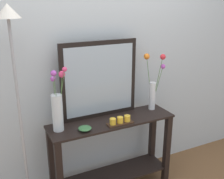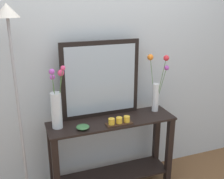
{
  "view_description": "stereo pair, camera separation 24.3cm",
  "coord_description": "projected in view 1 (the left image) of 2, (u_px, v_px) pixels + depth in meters",
  "views": [
    {
      "loc": [
        -1.02,
        -2.07,
        1.86
      ],
      "look_at": [
        0.0,
        0.0,
        1.08
      ],
      "focal_mm": 43.53,
      "sensor_mm": 36.0,
      "label": 1
    },
    {
      "loc": [
        -0.8,
        -2.16,
        1.86
      ],
      "look_at": [
        0.0,
        0.0,
        1.08
      ],
      "focal_mm": 43.53,
      "sensor_mm": 36.0,
      "label": 2
    }
  ],
  "objects": [
    {
      "name": "wall_back",
      "position": [
        99.0,
        54.0,
        2.59
      ],
      "size": [
        6.4,
        0.08,
        2.7
      ],
      "primitive_type": "cube",
      "color": "#B2BCC1",
      "rests_on": "ground"
    },
    {
      "name": "console_table",
      "position": [
        112.0,
        150.0,
        2.64
      ],
      "size": [
        1.2,
        0.34,
        0.77
      ],
      "color": "black",
      "rests_on": "ground"
    },
    {
      "name": "mirror_leaning",
      "position": [
        100.0,
        80.0,
        2.51
      ],
      "size": [
        0.75,
        0.03,
        0.72
      ],
      "color": "black",
      "rests_on": "console_table"
    },
    {
      "name": "tall_vase_left",
      "position": [
        58.0,
        108.0,
        2.28
      ],
      "size": [
        0.14,
        0.13,
        0.56
      ],
      "color": "silver",
      "rests_on": "console_table"
    },
    {
      "name": "vase_right",
      "position": [
        153.0,
        86.0,
        2.71
      ],
      "size": [
        0.17,
        0.18,
        0.58
      ],
      "color": "silver",
      "rests_on": "console_table"
    },
    {
      "name": "candle_tray",
      "position": [
        120.0,
        121.0,
        2.45
      ],
      "size": [
        0.24,
        0.09,
        0.07
      ],
      "color": "#382316",
      "rests_on": "console_table"
    },
    {
      "name": "decorative_bowl",
      "position": [
        85.0,
        128.0,
        2.33
      ],
      "size": [
        0.11,
        0.11,
        0.04
      ],
      "color": "#38703D",
      "rests_on": "console_table"
    },
    {
      "name": "floor_lamp",
      "position": [
        16.0,
        86.0,
        2.04
      ],
      "size": [
        0.24,
        0.24,
        1.82
      ],
      "color": "#9E9EA3",
      "rests_on": "ground"
    }
  ]
}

